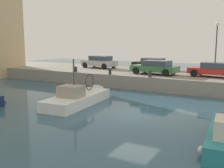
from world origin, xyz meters
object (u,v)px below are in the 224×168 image
(mooring_bollard_south, at_px, (150,74))
(parked_car_black, at_px, (152,63))
(quay_streetlamp, at_px, (216,39))
(mooring_bollard_mid, at_px, (110,72))
(fishing_boat_white, at_px, (81,102))
(parked_car_silver, at_px, (99,62))
(parked_car_red, at_px, (215,69))
(parked_car_green, at_px, (155,67))
(mooring_bollard_north, at_px, (76,69))

(mooring_bollard_south, bearing_deg, parked_car_black, 20.02)
(parked_car_black, relative_size, quay_streetlamp, 0.87)
(mooring_bollard_mid, height_order, quay_streetlamp, quay_streetlamp)
(parked_car_black, relative_size, mooring_bollard_south, 7.64)
(parked_car_black, xyz_separation_m, mooring_bollard_south, (-6.69, -2.44, -0.38))
(fishing_boat_white, relative_size, parked_car_silver, 1.55)
(fishing_boat_white, xyz_separation_m, mooring_bollard_south, (6.79, -2.41, 1.38))
(fishing_boat_white, height_order, mooring_bollard_mid, fishing_boat_white)
(quay_streetlamp, bearing_deg, parked_car_red, -171.82)
(parked_car_green, bearing_deg, quay_streetlamp, -54.26)
(parked_car_green, relative_size, parked_car_black, 1.07)
(parked_car_green, xyz_separation_m, parked_car_silver, (2.64, 7.87, 0.04))
(fishing_boat_white, height_order, mooring_bollard_south, fishing_boat_white)
(fishing_boat_white, distance_m, parked_car_silver, 13.13)
(fishing_boat_white, relative_size, quay_streetlamp, 1.42)
(fishing_boat_white, distance_m, parked_car_green, 9.40)
(mooring_bollard_north, bearing_deg, parked_car_silver, 2.68)
(parked_car_red, height_order, mooring_bollard_north, parked_car_red)
(parked_car_red, distance_m, quay_streetlamp, 3.83)
(parked_car_red, distance_m, parked_car_black, 8.21)
(parked_car_green, relative_size, mooring_bollard_mid, 8.14)
(fishing_boat_white, distance_m, parked_car_red, 12.18)
(mooring_bollard_south, bearing_deg, fishing_boat_white, 160.47)
(quay_streetlamp, bearing_deg, fishing_boat_white, 151.22)
(parked_car_black, relative_size, mooring_bollard_mid, 7.64)
(fishing_boat_white, xyz_separation_m, mooring_bollard_mid, (6.79, 1.59, 1.38))
(mooring_bollard_south, relative_size, quay_streetlamp, 0.11)
(parked_car_silver, bearing_deg, parked_car_red, -98.66)
(parked_car_silver, relative_size, mooring_bollard_south, 8.04)
(mooring_bollard_south, distance_m, quay_streetlamp, 7.77)
(parked_car_red, relative_size, mooring_bollard_north, 7.89)
(parked_car_red, bearing_deg, fishing_boat_white, 143.13)
(mooring_bollard_mid, relative_size, mooring_bollard_north, 1.00)
(fishing_boat_white, xyz_separation_m, parked_car_silver, (11.63, 5.82, 1.83))
(parked_car_silver, height_order, mooring_bollard_south, parked_car_silver)
(parked_car_silver, xyz_separation_m, quay_streetlamp, (0.80, -12.65, 2.53))
(mooring_bollard_north, distance_m, quay_streetlamp, 13.97)
(fishing_boat_white, relative_size, mooring_bollard_mid, 12.50)
(mooring_bollard_mid, bearing_deg, parked_car_silver, 41.09)
(mooring_bollard_south, bearing_deg, mooring_bollard_north, 90.00)
(mooring_bollard_mid, bearing_deg, parked_car_black, -13.16)
(fishing_boat_white, relative_size, parked_car_black, 1.64)
(parked_car_silver, xyz_separation_m, mooring_bollard_north, (-4.85, -0.23, -0.45))
(mooring_bollard_north, bearing_deg, parked_car_green, -73.88)
(parked_car_red, bearing_deg, mooring_bollard_mid, 107.94)
(parked_car_green, height_order, mooring_bollard_north, parked_car_green)
(parked_car_green, distance_m, quay_streetlamp, 6.43)
(parked_car_green, height_order, quay_streetlamp, quay_streetlamp)
(parked_car_green, xyz_separation_m, mooring_bollard_north, (-2.21, 7.64, -0.41))
(fishing_boat_white, bearing_deg, parked_car_silver, 26.59)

